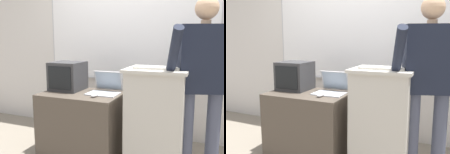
{
  "view_description": "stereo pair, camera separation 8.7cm",
  "coord_description": "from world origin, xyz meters",
  "views": [
    {
      "loc": [
        0.9,
        -1.96,
        1.34
      ],
      "look_at": [
        -0.02,
        0.34,
        0.94
      ],
      "focal_mm": 38.0,
      "sensor_mm": 36.0,
      "label": 1
    },
    {
      "loc": [
        0.98,
        -1.92,
        1.34
      ],
      "look_at": [
        -0.02,
        0.34,
        0.94
      ],
      "focal_mm": 38.0,
      "sensor_mm": 36.0,
      "label": 2
    }
  ],
  "objects": [
    {
      "name": "back_wall",
      "position": [
        -0.01,
        1.24,
        1.42
      ],
      "size": [
        6.4,
        0.17,
        2.84
      ],
      "color": "silver",
      "rests_on": "ground_plane"
    },
    {
      "name": "lectern_podium",
      "position": [
        0.46,
        0.35,
        0.53
      ],
      "size": [
        0.6,
        0.52,
        1.06
      ],
      "color": "#BCB7AD",
      "rests_on": "ground_plane"
    },
    {
      "name": "side_desk",
      "position": [
        -0.38,
        0.33,
        0.37
      ],
      "size": [
        0.89,
        0.58,
        0.74
      ],
      "color": "#4C4238",
      "rests_on": "ground_plane"
    },
    {
      "name": "person_presenter",
      "position": [
        0.88,
        0.39,
        1.01
      ],
      "size": [
        0.64,
        0.66,
        1.72
      ],
      "rotation": [
        0.0,
        0.0,
        0.31
      ],
      "color": "#474C60",
      "rests_on": "ground_plane"
    },
    {
      "name": "laptop",
      "position": [
        -0.14,
        0.44,
        0.81
      ],
      "size": [
        0.34,
        0.33,
        0.24
      ],
      "color": "#B7BABF",
      "rests_on": "side_desk"
    },
    {
      "name": "wireless_keyboard",
      "position": [
        0.46,
        0.28,
        1.07
      ],
      "size": [
        0.43,
        0.15,
        0.02
      ],
      "color": "beige",
      "rests_on": "lectern_podium"
    },
    {
      "name": "computer_mouse_by_laptop",
      "position": [
        -0.17,
        0.21,
        0.76
      ],
      "size": [
        0.06,
        0.1,
        0.03
      ],
      "color": "#BCBCC1",
      "rests_on": "side_desk"
    },
    {
      "name": "crt_monitor",
      "position": [
        -0.62,
        0.42,
        0.91
      ],
      "size": [
        0.36,
        0.36,
        0.33
      ],
      "color": "#333335",
      "rests_on": "side_desk"
    }
  ]
}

